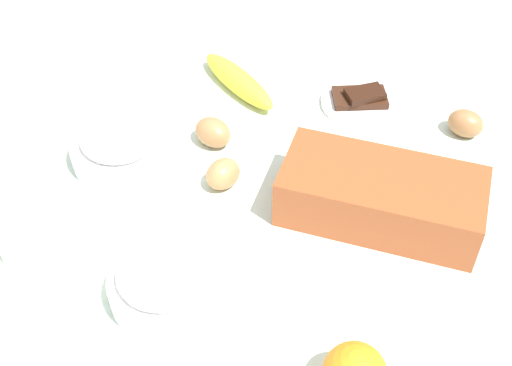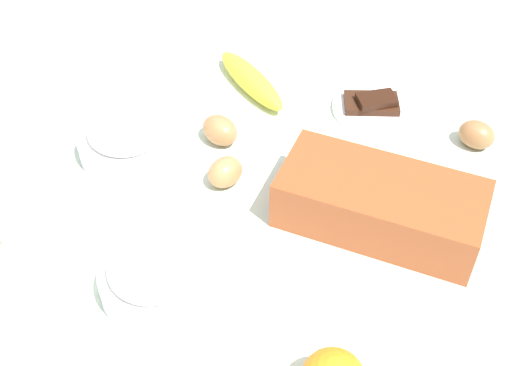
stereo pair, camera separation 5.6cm
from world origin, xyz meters
name	(u,v)px [view 2 (the right image)]	position (x,y,z in m)	size (l,w,h in m)	color
ground_plane	(256,207)	(0.00, 0.00, -0.01)	(2.40, 2.40, 0.02)	silver
loaf_pan	(380,203)	(0.18, 0.01, 0.04)	(0.29, 0.16, 0.08)	#9E4723
flour_bowl	(155,274)	(-0.08, -0.19, 0.03)	(0.15, 0.15, 0.07)	white
sugar_bowl	(127,138)	(-0.22, 0.05, 0.03)	(0.16, 0.16, 0.07)	white
banana	(251,80)	(-0.09, 0.26, 0.02)	(0.19, 0.04, 0.04)	yellow
butter_block	(40,229)	(-0.26, -0.16, 0.03)	(0.09, 0.06, 0.06)	#F4EDB2
egg_near_butter	(225,172)	(-0.06, 0.03, 0.02)	(0.05, 0.05, 0.06)	#BA7E4C
egg_beside_bowl	(220,130)	(-0.10, 0.11, 0.02)	(0.05, 0.05, 0.06)	#AF7647
egg_loose	(477,135)	(0.30, 0.22, 0.02)	(0.04, 0.04, 0.06)	#9E6A40
chocolate_plate	(372,106)	(0.12, 0.26, 0.01)	(0.13, 0.13, 0.03)	white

